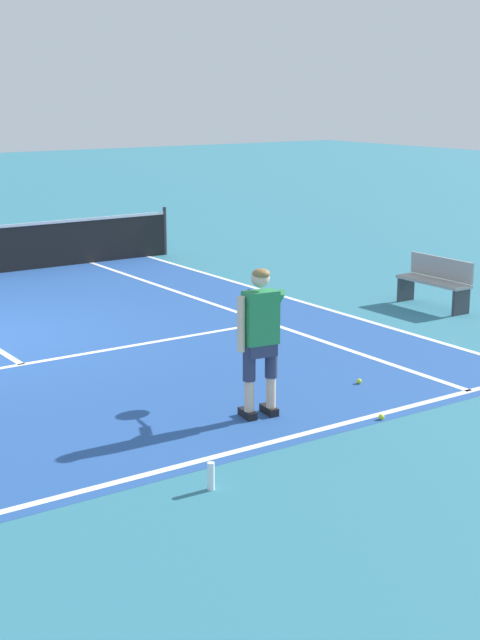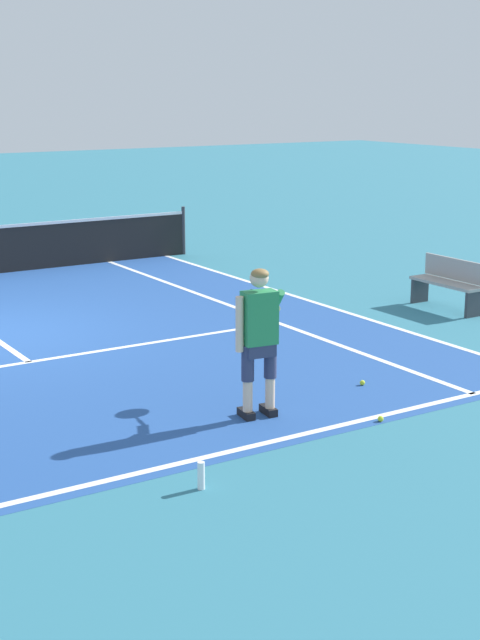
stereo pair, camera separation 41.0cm
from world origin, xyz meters
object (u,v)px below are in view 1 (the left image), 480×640
at_px(tennis_ball_near_feet, 381,417).
at_px(water_bottle, 211,476).
at_px(courtside_bench, 435,281).
at_px(tennis_ball_by_baseline, 359,381).
at_px(tennis_player, 260,332).

xyz_separation_m(tennis_ball_near_feet, water_bottle, (-2.60, -0.50, 0.10)).
bearing_deg(tennis_ball_near_feet, water_bottle, -169.09).
bearing_deg(courtside_bench, tennis_ball_by_baseline, -147.47).
height_order(tennis_ball_by_baseline, water_bottle, water_bottle).
height_order(tennis_ball_near_feet, courtside_bench, courtside_bench).
height_order(tennis_ball_near_feet, tennis_ball_by_baseline, same).
distance_m(tennis_ball_by_baseline, courtside_bench, 4.66).
distance_m(courtside_bench, water_bottle, 8.30).
bearing_deg(tennis_ball_by_baseline, tennis_ball_near_feet, -120.70).
xyz_separation_m(tennis_player, tennis_ball_by_baseline, (1.73, 0.25, -0.96)).
distance_m(tennis_ball_near_feet, tennis_ball_by_baseline, 1.32).
relative_size(tennis_player, tennis_ball_near_feet, 25.95).
bearing_deg(tennis_ball_by_baseline, tennis_player, -171.66).
bearing_deg(water_bottle, tennis_ball_near_feet, 10.91).
xyz_separation_m(tennis_ball_near_feet, tennis_ball_by_baseline, (0.67, 1.14, 0.00)).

